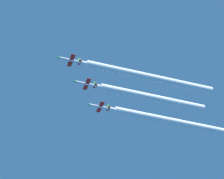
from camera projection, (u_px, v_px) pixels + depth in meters
jet_lead at (69, 60)px, 300.03m from camera, size 7.87×11.47×2.76m
jet_second_echelon at (85, 84)px, 308.95m from camera, size 7.87×11.47×2.76m
jet_third_echelon at (99, 106)px, 318.70m from camera, size 7.87×11.47×2.76m
smoke_trail_lead at (148, 77)px, 308.35m from camera, size 3.17×61.13×3.17m
smoke_trail_second_echelon at (151, 97)px, 316.15m from camera, size 3.17×51.51×3.17m
smoke_trail_third_echelon at (178, 122)px, 327.72m from camera, size 3.17×67.18×3.17m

